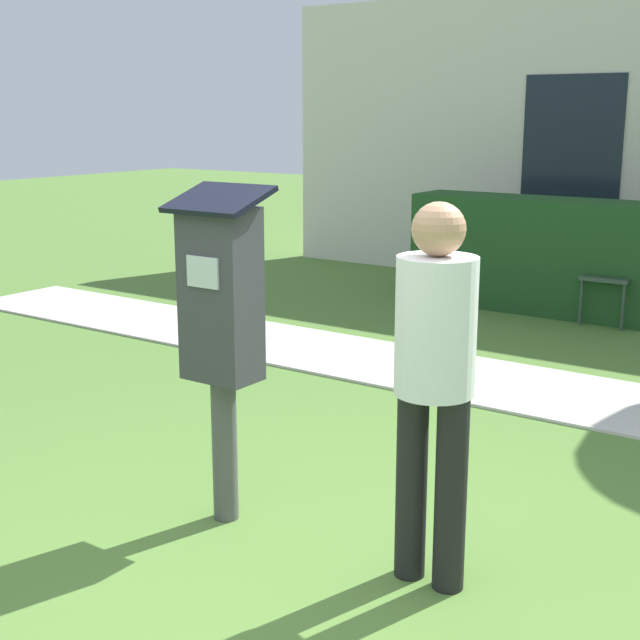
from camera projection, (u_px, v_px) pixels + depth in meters
ground_plane at (284, 598)px, 3.59m from camera, size 40.00×40.00×0.00m
sidewalk at (563, 395)px, 6.12m from camera, size 12.00×1.10×0.02m
parking_meter at (221, 312)px, 4.07m from camera, size 0.44×0.31×1.59m
person_standing at (435, 367)px, 3.51m from camera, size 0.32×0.32×1.58m
outdoor_chair_left at (614, 266)px, 8.16m from camera, size 0.44×0.44×0.90m
hedge_row at (532, 254)px, 8.70m from camera, size 2.37×0.60×1.10m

